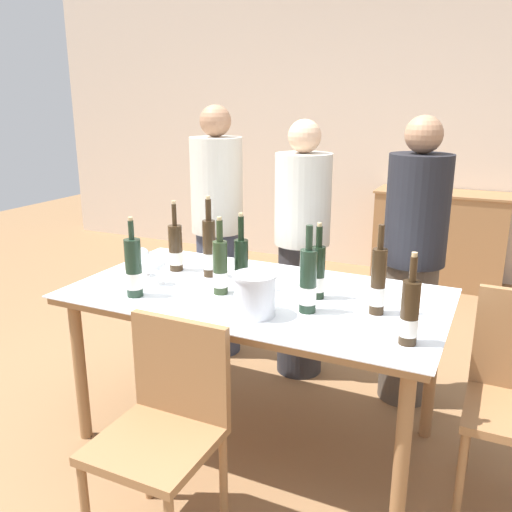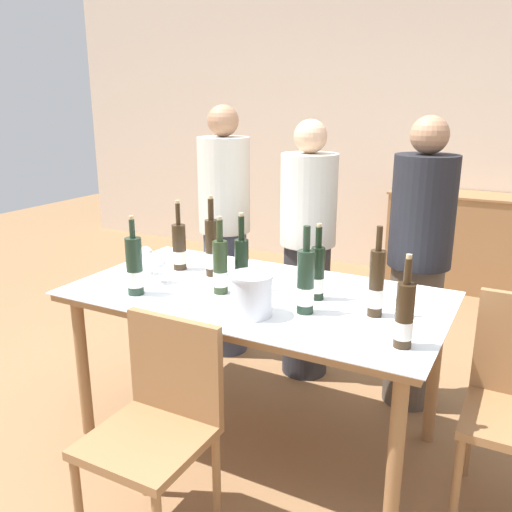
# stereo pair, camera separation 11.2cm
# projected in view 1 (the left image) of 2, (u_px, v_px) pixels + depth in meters

# --- Properties ---
(ground_plane) EXTENTS (12.00, 12.00, 0.00)m
(ground_plane) POSITION_uv_depth(u_px,v_px,m) (256.00, 435.00, 2.78)
(ground_plane) COLOR olive
(back_wall) EXTENTS (8.00, 0.10, 2.80)m
(back_wall) POSITION_uv_depth(u_px,v_px,m) (399.00, 127.00, 5.16)
(back_wall) COLOR beige
(back_wall) RESTS_ON ground_plane
(sideboard_cabinet) EXTENTS (1.17, 0.46, 0.86)m
(sideboard_cabinet) POSITION_uv_depth(u_px,v_px,m) (439.00, 238.00, 4.97)
(sideboard_cabinet) COLOR #996B42
(sideboard_cabinet) RESTS_ON ground_plane
(dining_table) EXTENTS (1.76, 0.94, 0.78)m
(dining_table) POSITION_uv_depth(u_px,v_px,m) (256.00, 307.00, 2.58)
(dining_table) COLOR #996B42
(dining_table) RESTS_ON ground_plane
(ice_bucket) EXTENTS (0.19, 0.19, 0.18)m
(ice_bucket) POSITION_uv_depth(u_px,v_px,m) (255.00, 293.00, 2.27)
(ice_bucket) COLOR silver
(ice_bucket) RESTS_ON dining_table
(wine_bottle_0) EXTENTS (0.07, 0.07, 0.37)m
(wine_bottle_0) POSITION_uv_depth(u_px,v_px,m) (220.00, 268.00, 2.52)
(wine_bottle_0) COLOR #28381E
(wine_bottle_0) RESTS_ON dining_table
(wine_bottle_1) EXTENTS (0.08, 0.08, 0.37)m
(wine_bottle_1) POSITION_uv_depth(u_px,v_px,m) (134.00, 269.00, 2.48)
(wine_bottle_1) COLOR #1E3323
(wine_bottle_1) RESTS_ON dining_table
(wine_bottle_2) EXTENTS (0.07, 0.07, 0.42)m
(wine_bottle_2) POSITION_uv_depth(u_px,v_px,m) (209.00, 249.00, 2.76)
(wine_bottle_2) COLOR #332314
(wine_bottle_2) RESTS_ON dining_table
(wine_bottle_3) EXTENTS (0.07, 0.07, 0.38)m
(wine_bottle_3) POSITION_uv_depth(u_px,v_px,m) (242.00, 265.00, 2.56)
(wine_bottle_3) COLOR black
(wine_bottle_3) RESTS_ON dining_table
(wine_bottle_4) EXTENTS (0.07, 0.07, 0.38)m
(wine_bottle_4) POSITION_uv_depth(u_px,v_px,m) (308.00, 282.00, 2.30)
(wine_bottle_4) COLOR #1E3323
(wine_bottle_4) RESTS_ON dining_table
(wine_bottle_5) EXTENTS (0.06, 0.06, 0.35)m
(wine_bottle_5) POSITION_uv_depth(u_px,v_px,m) (318.00, 273.00, 2.46)
(wine_bottle_5) COLOR black
(wine_bottle_5) RESTS_ON dining_table
(wine_bottle_6) EXTENTS (0.07, 0.07, 0.37)m
(wine_bottle_6) POSITION_uv_depth(u_px,v_px,m) (176.00, 249.00, 2.87)
(wine_bottle_6) COLOR #332314
(wine_bottle_6) RESTS_ON dining_table
(wine_bottle_7) EXTENTS (0.07, 0.07, 0.36)m
(wine_bottle_7) POSITION_uv_depth(u_px,v_px,m) (410.00, 314.00, 2.00)
(wine_bottle_7) COLOR #332314
(wine_bottle_7) RESTS_ON dining_table
(wine_bottle_8) EXTENTS (0.06, 0.06, 0.39)m
(wine_bottle_8) POSITION_uv_depth(u_px,v_px,m) (378.00, 283.00, 2.28)
(wine_bottle_8) COLOR #332314
(wine_bottle_8) RESTS_ON dining_table
(wine_glass_0) EXTENTS (0.07, 0.07, 0.15)m
(wine_glass_0) POSITION_uv_depth(u_px,v_px,m) (142.00, 256.00, 2.78)
(wine_glass_0) COLOR white
(wine_glass_0) RESTS_ON dining_table
(wine_glass_1) EXTENTS (0.08, 0.08, 0.13)m
(wine_glass_1) POSITION_uv_depth(u_px,v_px,m) (158.00, 267.00, 2.65)
(wine_glass_1) COLOR white
(wine_glass_1) RESTS_ON dining_table
(wine_glass_2) EXTENTS (0.07, 0.07, 0.14)m
(wine_glass_2) POSITION_uv_depth(u_px,v_px,m) (249.00, 281.00, 2.42)
(wine_glass_2) COLOR white
(wine_glass_2) RESTS_ON dining_table
(chair_near_front) EXTENTS (0.42, 0.42, 0.86)m
(chair_near_front) POSITION_uv_depth(u_px,v_px,m) (166.00, 418.00, 2.05)
(chair_near_front) COLOR #996B42
(chair_near_front) RESTS_ON ground_plane
(person_host) EXTENTS (0.33, 0.33, 1.63)m
(person_host) POSITION_uv_depth(u_px,v_px,m) (218.00, 234.00, 3.51)
(person_host) COLOR #383F56
(person_host) RESTS_ON ground_plane
(person_guest_left) EXTENTS (0.33, 0.33, 1.55)m
(person_guest_left) POSITION_uv_depth(u_px,v_px,m) (302.00, 253.00, 3.24)
(person_guest_left) COLOR #2D2D33
(person_guest_left) RESTS_ON ground_plane
(person_guest_right) EXTENTS (0.33, 0.33, 1.59)m
(person_guest_right) POSITION_uv_depth(u_px,v_px,m) (413.00, 266.00, 2.93)
(person_guest_right) COLOR #51473D
(person_guest_right) RESTS_ON ground_plane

